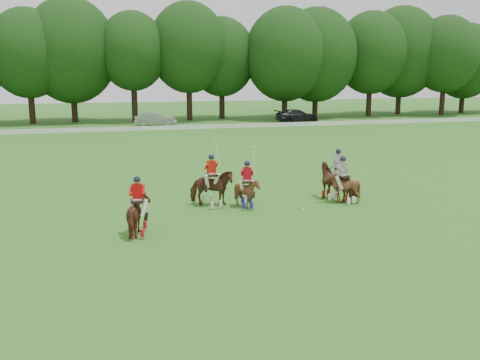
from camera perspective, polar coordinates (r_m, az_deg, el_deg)
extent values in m
plane|color=#2F691E|center=(18.90, -0.05, -6.81)|extent=(180.00, 180.00, 0.00)
cylinder|color=black|center=(66.28, -21.35, 7.61)|extent=(0.70, 0.70, 4.64)
ellipsoid|color=black|center=(66.21, -21.71, 12.47)|extent=(8.80, 8.80, 10.13)
cylinder|color=black|center=(66.98, -17.27, 7.77)|extent=(0.70, 0.70, 4.31)
ellipsoid|color=black|center=(66.92, -17.59, 13.03)|extent=(10.67, 10.67, 12.27)
cylinder|color=black|center=(65.57, -11.20, 8.40)|extent=(0.70, 0.70, 5.24)
ellipsoid|color=black|center=(65.53, -11.40, 13.33)|extent=(8.06, 8.06, 9.26)
cylinder|color=black|center=(66.61, -5.43, 8.59)|extent=(0.70, 0.70, 5.19)
ellipsoid|color=black|center=(66.59, -5.53, 13.89)|extent=(9.50, 9.50, 10.92)
cylinder|color=black|center=(68.86, -1.94, 8.44)|extent=(0.70, 0.70, 4.48)
ellipsoid|color=black|center=(68.79, -1.97, 12.99)|extent=(8.60, 8.60, 9.89)
cylinder|color=black|center=(68.32, 4.78, 8.27)|extent=(0.70, 0.70, 4.21)
ellipsoid|color=black|center=(68.24, 4.87, 13.22)|extent=(10.11, 10.11, 11.63)
cylinder|color=black|center=(71.30, 8.01, 8.27)|extent=(0.70, 0.70, 4.07)
ellipsoid|color=black|center=(71.22, 8.15, 13.06)|extent=(10.46, 10.46, 12.03)
cylinder|color=black|center=(74.92, 13.60, 8.49)|extent=(0.70, 0.70, 4.79)
ellipsoid|color=black|center=(74.87, 13.82, 13.04)|extent=(9.47, 9.47, 10.89)
cylinder|color=black|center=(78.98, 16.55, 8.36)|extent=(0.70, 0.70, 4.44)
ellipsoid|color=black|center=(78.94, 16.81, 12.91)|extent=(10.84, 10.84, 12.47)
cylinder|color=black|center=(79.00, 20.78, 8.24)|extent=(0.70, 0.70, 4.86)
ellipsoid|color=black|center=(78.95, 21.09, 12.42)|extent=(8.94, 8.94, 10.28)
cylinder|color=black|center=(84.66, 22.59, 7.95)|extent=(0.70, 0.70, 3.90)
ellipsoid|color=black|center=(84.58, 22.88, 11.62)|extent=(9.29, 9.29, 10.68)
cube|color=white|center=(55.81, -10.32, 5.45)|extent=(120.00, 0.10, 0.44)
imported|color=gray|center=(60.39, -9.05, 6.44)|extent=(4.59, 1.76, 1.49)
imported|color=black|center=(64.38, 6.09, 6.84)|extent=(5.31, 2.41, 1.51)
imported|color=#502815|center=(20.05, -10.80, -3.72)|extent=(1.09, 1.87, 1.49)
cube|color=black|center=(19.91, -10.85, -2.21)|extent=(0.53, 0.63, 0.08)
cylinder|color=tan|center=(19.96, -11.70, -2.44)|extent=(0.07, 0.21, 1.29)
imported|color=#502815|center=(23.85, -3.05, -0.89)|extent=(1.80, 1.60, 1.65)
cube|color=black|center=(23.73, -3.06, 0.54)|extent=(0.51, 0.61, 0.08)
cylinder|color=tan|center=(23.67, -2.40, 2.78)|extent=(0.13, 0.77, 1.08)
imported|color=#502815|center=(23.62, 0.76, -1.35)|extent=(1.34, 1.44, 1.36)
cube|color=black|center=(23.52, 0.76, -0.17)|extent=(0.55, 0.64, 0.08)
cylinder|color=tan|center=(23.37, 1.50, 2.05)|extent=(0.20, 0.76, 1.08)
imported|color=#502815|center=(25.50, 10.33, -0.18)|extent=(1.88, 2.21, 1.71)
cube|color=black|center=(25.38, 10.38, 1.22)|extent=(0.67, 0.71, 0.08)
cylinder|color=tan|center=(25.14, 10.02, 0.95)|extent=(0.14, 0.19, 1.29)
imported|color=#502815|center=(24.87, 10.82, -0.80)|extent=(1.64, 1.71, 1.45)
cube|color=black|center=(24.76, 10.86, 0.40)|extent=(0.65, 0.70, 0.08)
cylinder|color=tan|center=(24.54, 10.44, 0.12)|extent=(0.12, 0.20, 1.29)
sphere|color=white|center=(23.40, 6.73, -3.16)|extent=(0.09, 0.09, 0.09)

